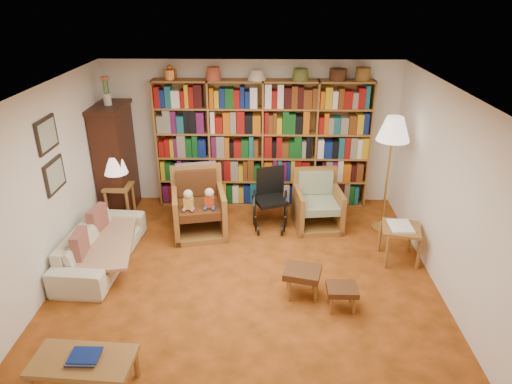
{
  "coord_description": "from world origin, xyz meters",
  "views": [
    {
      "loc": [
        0.25,
        -5.1,
        3.6
      ],
      "look_at": [
        0.12,
        0.6,
        1.0
      ],
      "focal_mm": 32.0,
      "sensor_mm": 36.0,
      "label": 1
    }
  ],
  "objects_px": {
    "armchair_sage": "(317,205)",
    "sofa": "(101,246)",
    "floor_lamp": "(393,134)",
    "armchair_leather": "(200,206)",
    "wheelchair": "(270,200)",
    "footstool_b": "(342,291)",
    "footstool_a": "(302,274)",
    "side_table_papers": "(401,232)",
    "side_table_lamp": "(119,195)",
    "coffee_table": "(83,363)"
  },
  "relations": [
    {
      "from": "footstool_a",
      "to": "coffee_table",
      "type": "relative_size",
      "value": 0.53
    },
    {
      "from": "sofa",
      "to": "coffee_table",
      "type": "bearing_deg",
      "value": -161.56
    },
    {
      "from": "side_table_lamp",
      "to": "armchair_sage",
      "type": "bearing_deg",
      "value": -1.29
    },
    {
      "from": "floor_lamp",
      "to": "coffee_table",
      "type": "distance_m",
      "value": 5.04
    },
    {
      "from": "armchair_leather",
      "to": "wheelchair",
      "type": "bearing_deg",
      "value": 10.87
    },
    {
      "from": "side_table_lamp",
      "to": "wheelchair",
      "type": "distance_m",
      "value": 2.48
    },
    {
      "from": "sofa",
      "to": "armchair_sage",
      "type": "height_order",
      "value": "armchair_sage"
    },
    {
      "from": "footstool_b",
      "to": "coffee_table",
      "type": "xyz_separation_m",
      "value": [
        -2.64,
        -1.3,
        0.09
      ]
    },
    {
      "from": "armchair_leather",
      "to": "side_table_papers",
      "type": "distance_m",
      "value": 3.05
    },
    {
      "from": "footstool_a",
      "to": "armchair_sage",
      "type": "bearing_deg",
      "value": 78.86
    },
    {
      "from": "armchair_leather",
      "to": "footstool_b",
      "type": "distance_m",
      "value": 2.76
    },
    {
      "from": "footstool_a",
      "to": "floor_lamp",
      "type": "bearing_deg",
      "value": 51.16
    },
    {
      "from": "sofa",
      "to": "footstool_a",
      "type": "distance_m",
      "value": 2.86
    },
    {
      "from": "wheelchair",
      "to": "footstool_a",
      "type": "xyz_separation_m",
      "value": [
        0.39,
        -1.89,
        -0.13
      ]
    },
    {
      "from": "armchair_sage",
      "to": "armchair_leather",
      "type": "bearing_deg",
      "value": -172.96
    },
    {
      "from": "sofa",
      "to": "coffee_table",
      "type": "distance_m",
      "value": 2.32
    },
    {
      "from": "armchair_sage",
      "to": "side_table_papers",
      "type": "xyz_separation_m",
      "value": [
        1.05,
        -1.07,
        0.1
      ]
    },
    {
      "from": "side_table_lamp",
      "to": "side_table_papers",
      "type": "relative_size",
      "value": 1.01
    },
    {
      "from": "side_table_lamp",
      "to": "footstool_b",
      "type": "xyz_separation_m",
      "value": [
        3.33,
        -2.24,
        -0.2
      ]
    },
    {
      "from": "side_table_lamp",
      "to": "footstool_b",
      "type": "height_order",
      "value": "side_table_lamp"
    },
    {
      "from": "side_table_lamp",
      "to": "footstool_b",
      "type": "distance_m",
      "value": 4.02
    },
    {
      "from": "armchair_leather",
      "to": "floor_lamp",
      "type": "bearing_deg",
      "value": 1.39
    },
    {
      "from": "side_table_papers",
      "to": "footstool_b",
      "type": "distance_m",
      "value": 1.48
    },
    {
      "from": "floor_lamp",
      "to": "wheelchair",
      "type": "bearing_deg",
      "value": 175.47
    },
    {
      "from": "wheelchair",
      "to": "floor_lamp",
      "type": "distance_m",
      "value": 2.15
    },
    {
      "from": "side_table_papers",
      "to": "footstool_a",
      "type": "bearing_deg",
      "value": -149.39
    },
    {
      "from": "armchair_sage",
      "to": "sofa",
      "type": "bearing_deg",
      "value": -158.83
    },
    {
      "from": "armchair_leather",
      "to": "side_table_lamp",
      "type": "bearing_deg",
      "value": 167.45
    },
    {
      "from": "floor_lamp",
      "to": "armchair_sage",
      "type": "bearing_deg",
      "value": 171.12
    },
    {
      "from": "floor_lamp",
      "to": "footstool_a",
      "type": "distance_m",
      "value": 2.59
    },
    {
      "from": "floor_lamp",
      "to": "side_table_papers",
      "type": "relative_size",
      "value": 3.04
    },
    {
      "from": "side_table_lamp",
      "to": "footstool_a",
      "type": "bearing_deg",
      "value": -34.62
    },
    {
      "from": "armchair_leather",
      "to": "footstool_b",
      "type": "relative_size",
      "value": 2.79
    },
    {
      "from": "side_table_lamp",
      "to": "side_table_papers",
      "type": "bearing_deg",
      "value": -14.85
    },
    {
      "from": "armchair_sage",
      "to": "wheelchair",
      "type": "relative_size",
      "value": 0.95
    },
    {
      "from": "side_table_lamp",
      "to": "coffee_table",
      "type": "bearing_deg",
      "value": -78.92
    },
    {
      "from": "side_table_lamp",
      "to": "armchair_leather",
      "type": "relative_size",
      "value": 0.6
    },
    {
      "from": "footstool_a",
      "to": "wheelchair",
      "type": "bearing_deg",
      "value": 101.69
    },
    {
      "from": "sofa",
      "to": "floor_lamp",
      "type": "bearing_deg",
      "value": -72.14
    },
    {
      "from": "side_table_lamp",
      "to": "armchair_leather",
      "type": "bearing_deg",
      "value": -12.55
    },
    {
      "from": "armchair_leather",
      "to": "wheelchair",
      "type": "height_order",
      "value": "armchair_leather"
    },
    {
      "from": "armchair_leather",
      "to": "side_table_papers",
      "type": "relative_size",
      "value": 1.69
    },
    {
      "from": "armchair_leather",
      "to": "floor_lamp",
      "type": "xyz_separation_m",
      "value": [
        2.91,
        0.07,
        1.18
      ]
    },
    {
      "from": "armchair_leather",
      "to": "side_table_papers",
      "type": "xyz_separation_m",
      "value": [
        2.93,
        -0.84,
        0.03
      ]
    },
    {
      "from": "footstool_b",
      "to": "coffee_table",
      "type": "bearing_deg",
      "value": -153.79
    },
    {
      "from": "sofa",
      "to": "footstool_b",
      "type": "relative_size",
      "value": 4.96
    },
    {
      "from": "side_table_lamp",
      "to": "armchair_leather",
      "type": "xyz_separation_m",
      "value": [
        1.37,
        -0.31,
        -0.04
      ]
    },
    {
      "from": "side_table_papers",
      "to": "coffee_table",
      "type": "distance_m",
      "value": 4.33
    },
    {
      "from": "armchair_sage",
      "to": "footstool_b",
      "type": "bearing_deg",
      "value": -87.79
    },
    {
      "from": "wheelchair",
      "to": "footstool_b",
      "type": "xyz_separation_m",
      "value": [
        0.85,
        -2.15,
        -0.18
      ]
    }
  ]
}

